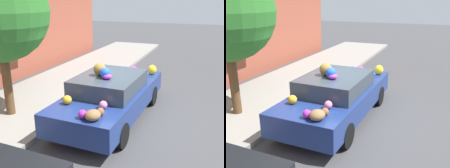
# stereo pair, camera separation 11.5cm
# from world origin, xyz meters

# --- Properties ---
(ground_plane) EXTENTS (60.00, 60.00, 0.00)m
(ground_plane) POSITION_xyz_m (0.00, 0.00, 0.00)
(ground_plane) COLOR #424244
(sidewalk_curb) EXTENTS (24.00, 3.20, 0.13)m
(sidewalk_curb) POSITION_xyz_m (0.00, 2.70, 0.06)
(sidewalk_curb) COLOR gray
(sidewalk_curb) RESTS_ON ground
(art_car) EXTENTS (4.46, 1.87, 1.63)m
(art_car) POSITION_xyz_m (-0.04, -0.08, 0.69)
(art_car) COLOR navy
(art_car) RESTS_ON ground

